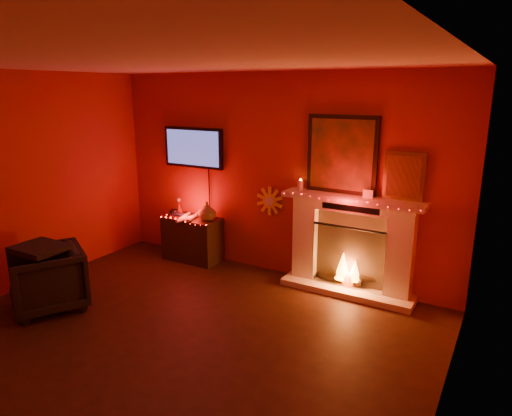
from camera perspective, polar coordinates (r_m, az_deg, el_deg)
The scene contains 6 objects.
room at distance 4.14m, azimuth -14.28°, elevation -1.59°, with size 5.00×5.00×5.00m.
fireplace at distance 5.74m, azimuth 11.77°, elevation -3.42°, with size 1.72×0.40×2.18m.
tv at distance 6.73m, azimuth -7.82°, elevation 7.47°, with size 1.00×0.07×1.24m.
sunburst_clock at distance 6.20m, azimuth 1.71°, elevation 0.89°, with size 0.40×0.03×0.40m.
console_table at distance 6.81m, azimuth -7.86°, elevation -3.50°, with size 0.85×0.54×0.92m.
armchair at distance 5.82m, azimuth -24.61°, elevation -8.06°, with size 0.77×0.79×0.72m, color black.
Camera 1 is at (2.82, -2.81, 2.48)m, focal length 32.00 mm.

